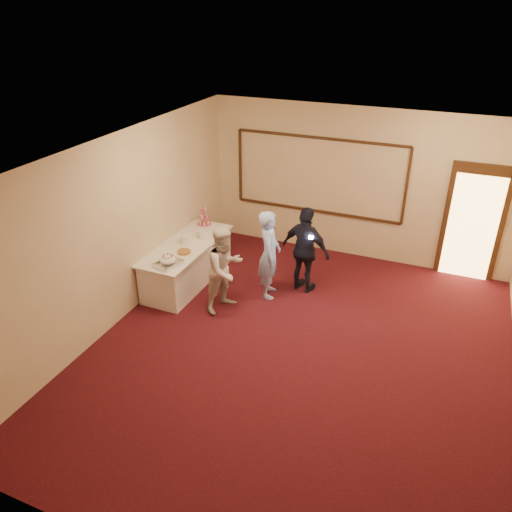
{
  "coord_description": "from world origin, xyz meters",
  "views": [
    {
      "loc": [
        1.71,
        -5.75,
        4.78
      ],
      "look_at": [
        -0.95,
        0.63,
        1.15
      ],
      "focal_mm": 35.0,
      "sensor_mm": 36.0,
      "label": 1
    }
  ],
  "objects_px": {
    "plate_stack_a": "(187,240)",
    "woman": "(225,269)",
    "tart": "(184,252)",
    "guest": "(306,250)",
    "cupcake_stand": "(204,218)",
    "man": "(269,254)",
    "pavlova_tray": "(168,261)",
    "buffet_table": "(187,263)",
    "plate_stack_b": "(204,234)"
  },
  "relations": [
    {
      "from": "buffet_table",
      "to": "man",
      "type": "xyz_separation_m",
      "value": [
        1.56,
        0.16,
        0.41
      ]
    },
    {
      "from": "tart",
      "to": "pavlova_tray",
      "type": "bearing_deg",
      "value": -93.07
    },
    {
      "from": "guest",
      "to": "tart",
      "type": "bearing_deg",
      "value": 39.24
    },
    {
      "from": "pavlova_tray",
      "to": "guest",
      "type": "distance_m",
      "value": 2.39
    },
    {
      "from": "plate_stack_b",
      "to": "man",
      "type": "bearing_deg",
      "value": -8.17
    },
    {
      "from": "woman",
      "to": "guest",
      "type": "distance_m",
      "value": 1.51
    },
    {
      "from": "cupcake_stand",
      "to": "guest",
      "type": "relative_size",
      "value": 0.25
    },
    {
      "from": "plate_stack_a",
      "to": "woman",
      "type": "distance_m",
      "value": 1.17
    },
    {
      "from": "buffet_table",
      "to": "pavlova_tray",
      "type": "bearing_deg",
      "value": -81.45
    },
    {
      "from": "cupcake_stand",
      "to": "man",
      "type": "distance_m",
      "value": 1.84
    },
    {
      "from": "guest",
      "to": "woman",
      "type": "bearing_deg",
      "value": 60.62
    },
    {
      "from": "pavlova_tray",
      "to": "buffet_table",
      "type": "bearing_deg",
      "value": 98.55
    },
    {
      "from": "plate_stack_a",
      "to": "plate_stack_b",
      "type": "distance_m",
      "value": 0.38
    },
    {
      "from": "cupcake_stand",
      "to": "woman",
      "type": "xyz_separation_m",
      "value": [
        1.15,
        -1.44,
        -0.16
      ]
    },
    {
      "from": "buffet_table",
      "to": "guest",
      "type": "height_order",
      "value": "guest"
    },
    {
      "from": "tart",
      "to": "guest",
      "type": "bearing_deg",
      "value": 24.58
    },
    {
      "from": "guest",
      "to": "plate_stack_a",
      "type": "bearing_deg",
      "value": 29.27
    },
    {
      "from": "plate_stack_b",
      "to": "man",
      "type": "relative_size",
      "value": 0.13
    },
    {
      "from": "plate_stack_a",
      "to": "tart",
      "type": "xyz_separation_m",
      "value": [
        0.14,
        -0.34,
        -0.06
      ]
    },
    {
      "from": "tart",
      "to": "guest",
      "type": "distance_m",
      "value": 2.13
    },
    {
      "from": "cupcake_stand",
      "to": "man",
      "type": "xyz_separation_m",
      "value": [
        1.67,
        -0.76,
        -0.11
      ]
    },
    {
      "from": "pavlova_tray",
      "to": "plate_stack_b",
      "type": "xyz_separation_m",
      "value": [
        0.06,
        1.15,
        0.01
      ]
    },
    {
      "from": "pavlova_tray",
      "to": "man",
      "type": "distance_m",
      "value": 1.73
    },
    {
      "from": "plate_stack_b",
      "to": "man",
      "type": "xyz_separation_m",
      "value": [
        1.37,
        -0.2,
        -0.05
      ]
    },
    {
      "from": "cupcake_stand",
      "to": "guest",
      "type": "distance_m",
      "value": 2.23
    },
    {
      "from": "cupcake_stand",
      "to": "tart",
      "type": "distance_m",
      "value": 1.28
    },
    {
      "from": "plate_stack_a",
      "to": "man",
      "type": "bearing_deg",
      "value": 5.04
    },
    {
      "from": "man",
      "to": "guest",
      "type": "distance_m",
      "value": 0.66
    },
    {
      "from": "plate_stack_b",
      "to": "woman",
      "type": "height_order",
      "value": "woman"
    },
    {
      "from": "man",
      "to": "buffet_table",
      "type": "bearing_deg",
      "value": 78.99
    },
    {
      "from": "buffet_table",
      "to": "cupcake_stand",
      "type": "bearing_deg",
      "value": 97.24
    },
    {
      "from": "buffet_table",
      "to": "pavlova_tray",
      "type": "relative_size",
      "value": 4.21
    },
    {
      "from": "plate_stack_a",
      "to": "cupcake_stand",
      "type": "bearing_deg",
      "value": 97.64
    },
    {
      "from": "plate_stack_a",
      "to": "plate_stack_b",
      "type": "relative_size",
      "value": 1.02
    },
    {
      "from": "woman",
      "to": "man",
      "type": "bearing_deg",
      "value": -16.39
    },
    {
      "from": "woman",
      "to": "tart",
      "type": "bearing_deg",
      "value": 98.55
    },
    {
      "from": "man",
      "to": "guest",
      "type": "relative_size",
      "value": 1.01
    },
    {
      "from": "tart",
      "to": "woman",
      "type": "xyz_separation_m",
      "value": [
        0.89,
        -0.2,
        -0.04
      ]
    },
    {
      "from": "buffet_table",
      "to": "pavlova_tray",
      "type": "xyz_separation_m",
      "value": [
        0.12,
        -0.8,
        0.46
      ]
    },
    {
      "from": "pavlova_tray",
      "to": "tart",
      "type": "distance_m",
      "value": 0.48
    },
    {
      "from": "pavlova_tray",
      "to": "guest",
      "type": "xyz_separation_m",
      "value": [
        1.96,
        1.36,
        -0.05
      ]
    },
    {
      "from": "cupcake_stand",
      "to": "tart",
      "type": "bearing_deg",
      "value": -78.09
    },
    {
      "from": "plate_stack_b",
      "to": "cupcake_stand",
      "type": "bearing_deg",
      "value": 118.13
    },
    {
      "from": "buffet_table",
      "to": "woman",
      "type": "distance_m",
      "value": 1.22
    },
    {
      "from": "man",
      "to": "plate_stack_a",
      "type": "bearing_deg",
      "value": 78.22
    },
    {
      "from": "cupcake_stand",
      "to": "guest",
      "type": "height_order",
      "value": "guest"
    },
    {
      "from": "buffet_table",
      "to": "cupcake_stand",
      "type": "height_order",
      "value": "cupcake_stand"
    },
    {
      "from": "woman",
      "to": "plate_stack_a",
      "type": "bearing_deg",
      "value": 83.36
    },
    {
      "from": "man",
      "to": "woman",
      "type": "distance_m",
      "value": 0.86
    },
    {
      "from": "guest",
      "to": "buffet_table",
      "type": "bearing_deg",
      "value": 29.79
    }
  ]
}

